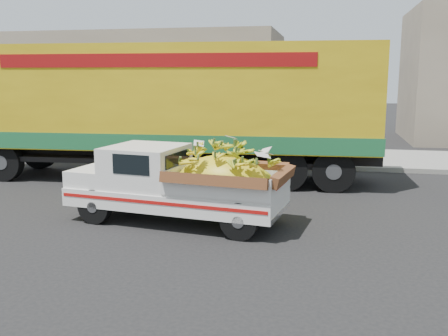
# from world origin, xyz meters

# --- Properties ---
(ground) EXTENTS (100.00, 100.00, 0.00)m
(ground) POSITION_xyz_m (0.00, 0.00, 0.00)
(ground) COLOR black
(ground) RESTS_ON ground
(curb) EXTENTS (60.00, 0.25, 0.15)m
(curb) POSITION_xyz_m (0.00, 6.53, 0.07)
(curb) COLOR gray
(curb) RESTS_ON ground
(sidewalk) EXTENTS (60.00, 4.00, 0.14)m
(sidewalk) POSITION_xyz_m (0.00, 8.63, 0.07)
(sidewalk) COLOR gray
(sidewalk) RESTS_ON ground
(building_left) EXTENTS (18.00, 6.00, 5.00)m
(building_left) POSITION_xyz_m (-8.00, 14.53, 2.50)
(building_left) COLOR gray
(building_left) RESTS_ON ground
(pickup_truck) EXTENTS (4.56, 2.20, 1.54)m
(pickup_truck) POSITION_xyz_m (0.79, -0.12, 0.83)
(pickup_truck) COLOR black
(pickup_truck) RESTS_ON ground
(semi_trailer) EXTENTS (12.04, 3.13, 3.80)m
(semi_trailer) POSITION_xyz_m (-1.11, 4.08, 2.12)
(semi_trailer) COLOR black
(semi_trailer) RESTS_ON ground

